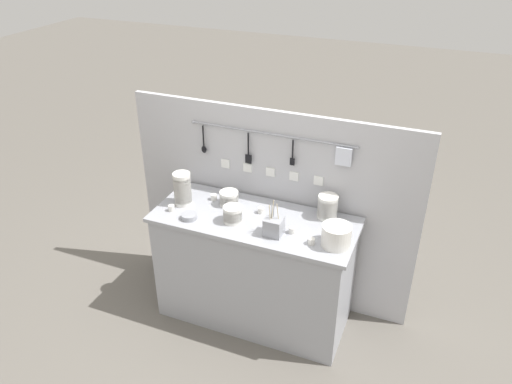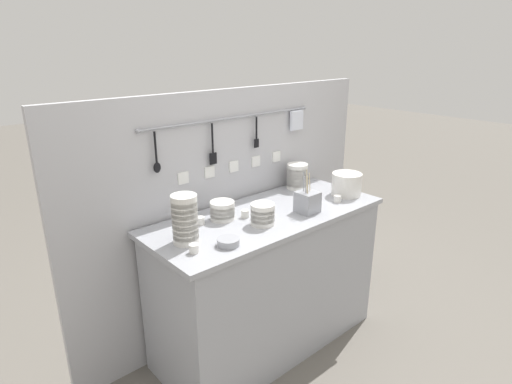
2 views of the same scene
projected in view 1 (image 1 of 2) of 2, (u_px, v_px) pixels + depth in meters
The scene contains 16 objects.
ground_plane at pixel (255, 313), 4.10m from camera, with size 20.00×20.00×0.00m, color #666059.
counter at pixel (255, 269), 3.88m from camera, with size 1.51×0.62×0.93m.
back_wall at pixel (271, 208), 3.98m from camera, with size 2.31×0.08×1.64m.
bowl_stack_nested_right at pixel (328, 207), 3.62m from camera, with size 0.15×0.15×0.18m.
bowl_stack_wide_centre at pixel (229, 198), 3.79m from camera, with size 0.14×0.14×0.11m.
bowl_stack_tall_left at pixel (182, 189), 3.76m from camera, with size 0.13×0.13×0.26m.
bowl_stack_short_front at pixel (233, 214), 3.58m from camera, with size 0.14×0.14×0.12m.
plate_stack at pixel (336, 236), 3.32m from camera, with size 0.20×0.20×0.15m.
steel_mixing_bowl at pixel (189, 216), 3.63m from camera, with size 0.12×0.12×0.04m.
cutlery_caddy at pixel (274, 226), 3.44m from camera, with size 0.12×0.12×0.27m.
cup_front_right at pixel (261, 210), 3.70m from camera, with size 0.05×0.05×0.05m.
cup_front_left at pixel (171, 208), 3.73m from camera, with size 0.05×0.05×0.05m.
cup_edge_far at pixel (292, 230), 3.47m from camera, with size 0.05×0.05×0.05m.
cup_edge_near at pixel (214, 197), 3.87m from camera, with size 0.05×0.05×0.05m.
cup_by_caddy at pixel (311, 241), 3.36m from camera, with size 0.05×0.05×0.05m.
cup_back_right at pixel (240, 209), 3.72m from camera, with size 0.05×0.05×0.05m.
Camera 1 is at (1.17, -2.85, 2.90)m, focal length 35.00 mm.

